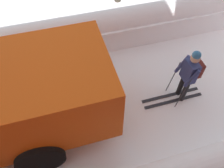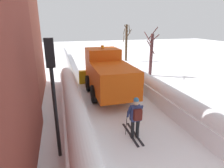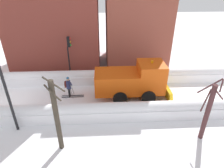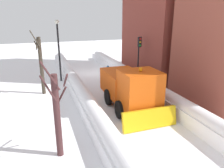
{
  "view_description": "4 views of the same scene",
  "coord_description": "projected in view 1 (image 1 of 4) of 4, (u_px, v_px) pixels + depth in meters",
  "views": [
    {
      "loc": [
        -3.4,
        7.41,
        5.39
      ],
      "look_at": [
        -0.27,
        6.5,
        1.24
      ],
      "focal_mm": 35.35,
      "sensor_mm": 36.0,
      "label": 1
    },
    {
      "loc": [
        -3.07,
        -1.74,
        4.54
      ],
      "look_at": [
        -0.29,
        8.08,
        1.21
      ],
      "focal_mm": 29.69,
      "sensor_mm": 36.0,
      "label": 2
    },
    {
      "loc": [
        13.48,
        7.18,
        8.85
      ],
      "look_at": [
        0.57,
        7.86,
        1.59
      ],
      "focal_mm": 31.59,
      "sensor_mm": 36.0,
      "label": 3
    },
    {
      "loc": [
        5.25,
        21.51,
        5.95
      ],
      "look_at": [
        0.53,
        7.99,
        1.31
      ],
      "focal_mm": 34.14,
      "sensor_mm": 36.0,
      "label": 4
    }
  ],
  "objects": [
    {
      "name": "skier",
      "position": [
        189.0,
        74.0,
        5.79
      ],
      "size": [
        0.62,
        1.8,
        1.81
      ],
      "color": "black",
      "rests_on": "ground"
    }
  ]
}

